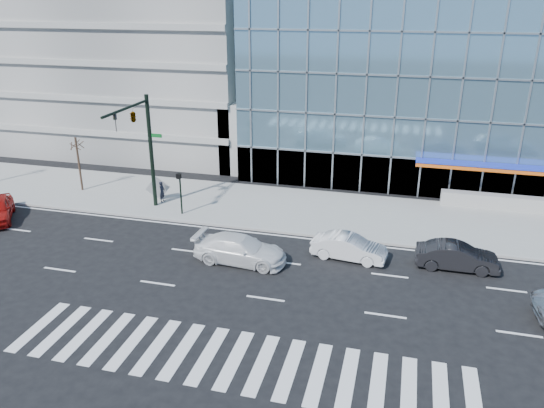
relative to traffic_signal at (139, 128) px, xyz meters
The scene contains 13 objects.
ground 13.41m from the traffic_signal, 22.56° to the right, with size 160.00×160.00×0.00m, color black.
sidewalk 13.03m from the traffic_signal, 17.33° to the left, with size 120.00×8.00×0.15m, color gray.
theatre_building 32.95m from the traffic_signal, 40.61° to the left, with size 42.00×26.00×15.00m, color #6693AB.
parking_garage 23.56m from the traffic_signal, 112.79° to the left, with size 24.00×24.00×20.00m, color gray.
ramp_block 14.68m from the traffic_signal, 69.59° to the left, with size 6.00×8.00×6.00m, color gray.
traffic_signal is the anchor object (origin of this frame).
ped_signal_post 4.75m from the traffic_signal, ahead, with size 0.30×0.33×3.00m.
street_tree_near 7.96m from the traffic_signal, 157.29° to the left, with size 1.10×1.10×4.23m.
white_suv 11.29m from the traffic_signal, 30.70° to the right, with size 2.19×5.39×1.56m, color white.
white_sedan 15.83m from the traffic_signal, 12.00° to the right, with size 1.52×4.35×1.43m, color silver.
dark_sedan 21.42m from the traffic_signal, ahead, with size 1.58×4.52×1.49m, color black.
pedestrian 5.68m from the traffic_signal, 84.87° to the left, with size 0.57×0.37×1.55m, color black.
tilted_panel 5.67m from the traffic_signal, 96.36° to the left, with size 1.30×0.06×1.30m, color #979797.
Camera 1 is at (6.19, -26.42, 14.44)m, focal length 35.00 mm.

